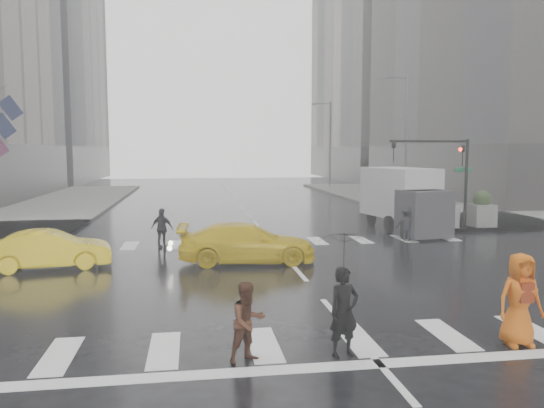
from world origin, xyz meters
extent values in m
plane|color=black|center=(0.00, 0.00, 0.00)|extent=(120.00, 120.00, 0.00)
cube|color=slate|center=(19.50, 17.50, 0.07)|extent=(35.00, 35.00, 0.15)
cube|color=#A59D90|center=(29.00, 56.00, 18.00)|extent=(26.00, 26.00, 36.00)
cube|color=#2D2A28|center=(29.00, 56.00, 2.20)|extent=(26.05, 26.05, 4.40)
cylinder|color=black|center=(10.00, 8.00, 2.25)|extent=(0.16, 0.16, 4.50)
cylinder|color=black|center=(8.00, 8.00, 4.40)|extent=(4.00, 0.12, 0.12)
imported|color=black|center=(9.75, 8.00, 3.70)|extent=(0.16, 0.20, 1.00)
imported|color=black|center=(6.20, 8.00, 3.90)|extent=(0.16, 0.20, 1.00)
sphere|color=#FF190C|center=(9.65, 8.00, 4.00)|extent=(0.20, 0.20, 0.20)
cube|color=#0E6236|center=(10.00, 8.30, 3.00)|extent=(0.90, 0.03, 0.22)
cylinder|color=#59595B|center=(11.00, 18.00, 4.50)|extent=(0.20, 0.20, 9.00)
cylinder|color=#59595B|center=(10.10, 18.00, 8.80)|extent=(1.80, 0.12, 0.12)
cube|color=#59595B|center=(9.20, 18.00, 8.70)|extent=(0.50, 0.22, 0.15)
cylinder|color=#59595B|center=(11.00, 38.00, 4.50)|extent=(0.20, 0.20, 9.00)
cylinder|color=#59595B|center=(10.10, 38.00, 8.80)|extent=(1.80, 0.12, 0.12)
cube|color=#59595B|center=(9.20, 38.00, 8.70)|extent=(0.50, 0.22, 0.15)
cube|color=slate|center=(7.00, 8.20, 0.70)|extent=(1.10, 1.10, 1.10)
sphere|color=black|center=(7.00, 8.20, 1.50)|extent=(0.90, 0.90, 0.90)
cube|color=slate|center=(9.00, 8.20, 0.70)|extent=(1.10, 1.10, 1.10)
sphere|color=black|center=(9.00, 8.20, 1.50)|extent=(0.90, 0.90, 0.90)
cube|color=slate|center=(11.00, 8.20, 0.70)|extent=(1.10, 1.10, 1.10)
sphere|color=black|center=(11.00, 8.20, 1.50)|extent=(0.90, 0.90, 0.90)
cube|color=#10183D|center=(-14.80, 18.50, 5.45)|extent=(1.54, 0.02, 1.66)
cube|color=#10183D|center=(-14.80, 20.00, 6.65)|extent=(1.54, 0.02, 1.66)
imported|color=black|center=(-0.55, -6.80, 0.87)|extent=(0.72, 0.57, 1.74)
imported|color=black|center=(-0.55, -6.80, 1.99)|extent=(1.19, 1.20, 0.88)
imported|color=#422417|center=(-2.40, -6.80, 0.76)|extent=(0.92, 0.84, 1.52)
imported|color=#C6560E|center=(3.13, -6.80, 0.95)|extent=(0.94, 0.62, 1.91)
cube|color=maroon|center=(3.13, -6.98, 1.15)|extent=(0.28, 0.17, 0.40)
imported|color=black|center=(-4.62, 5.25, 0.81)|extent=(1.11, 0.92, 1.63)
imported|color=black|center=(5.88, 5.43, 0.76)|extent=(1.11, 0.88, 1.52)
imported|color=yellow|center=(-8.14, 2.00, 0.65)|extent=(4.10, 1.98, 1.30)
imported|color=yellow|center=(-1.51, 2.00, 0.70)|extent=(4.36, 2.19, 1.40)
cube|color=#BBBBBD|center=(6.92, 8.88, 1.86)|extent=(2.18, 4.17, 2.45)
cube|color=#333238|center=(6.92, 5.98, 1.13)|extent=(2.08, 1.63, 2.08)
cube|color=black|center=(6.92, 5.98, 1.77)|extent=(1.81, 0.82, 0.82)
cylinder|color=black|center=(5.97, 5.80, 0.41)|extent=(0.25, 0.82, 0.82)
cylinder|color=black|center=(7.88, 5.80, 0.41)|extent=(0.25, 0.82, 0.82)
cylinder|color=black|center=(5.97, 7.80, 0.41)|extent=(0.25, 0.82, 0.82)
cylinder|color=black|center=(7.88, 7.80, 0.41)|extent=(0.25, 0.82, 0.82)
cylinder|color=black|center=(5.97, 10.33, 0.41)|extent=(0.25, 0.82, 0.82)
cylinder|color=black|center=(7.88, 10.33, 0.41)|extent=(0.25, 0.82, 0.82)
camera|label=1|loc=(-3.40, -16.40, 3.96)|focal=35.00mm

